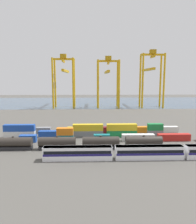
{
  "coord_description": "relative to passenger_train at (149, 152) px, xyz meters",
  "views": [
    {
      "loc": [
        -8.49,
        -81.23,
        22.88
      ],
      "look_at": [
        -5.05,
        23.42,
        7.33
      ],
      "focal_mm": 35.16,
      "sensor_mm": 36.0,
      "label": 1
    }
  ],
  "objects": [
    {
      "name": "shipping_container_1",
      "position": [
        -26.44,
        18.81,
        -0.84
      ],
      "size": [
        6.04,
        2.44,
        2.6
      ],
      "primitive_type": "cube",
      "color": "#146066",
      "rests_on": "ground_plane"
    },
    {
      "name": "shipping_container_16",
      "position": [
        9.2,
        25.34,
        1.76
      ],
      "size": [
        6.04,
        2.44,
        2.6
      ],
      "primitive_type": "cube",
      "color": "#197538",
      "rests_on": "shipping_container_15"
    },
    {
      "name": "gantry_crane_west",
      "position": [
        -38.67,
        123.64,
        24.14
      ],
      "size": [
        17.63,
        41.94,
        43.02
      ],
      "color": "gold",
      "rests_on": "ground_plane"
    },
    {
      "name": "shipping_container_13",
      "position": [
        -4.4,
        25.34,
        -0.84
      ],
      "size": [
        12.1,
        2.44,
        2.6
      ],
      "primitive_type": "cube",
      "color": "#197538",
      "rests_on": "ground_plane"
    },
    {
      "name": "ground_plane",
      "position": [
        -8.32,
        60.63,
        -2.14
      ],
      "size": [
        420.0,
        420.0,
        0.0
      ],
      "primitive_type": "plane",
      "color": "#4C4944"
    },
    {
      "name": "shipping_container_2",
      "position": [
        -26.44,
        18.81,
        1.76
      ],
      "size": [
        6.04,
        2.44,
        2.6
      ],
      "primitive_type": "cube",
      "color": "orange",
      "rests_on": "shipping_container_1"
    },
    {
      "name": "freight_tank_row",
      "position": [
        -20.78,
        9.93,
        -0.01
      ],
      "size": [
        55.27,
        3.01,
        4.47
      ],
      "color": "#232326",
      "rests_on": "ground_plane"
    },
    {
      "name": "harbour_water",
      "position": [
        -8.32,
        163.42,
        -2.14
      ],
      "size": [
        400.0,
        110.0,
        0.01
      ],
      "primitive_type": "cube",
      "color": "#384C60",
      "rests_on": "ground_plane"
    },
    {
      "name": "shipping_container_14",
      "position": [
        -4.4,
        25.34,
        1.76
      ],
      "size": [
        12.1,
        2.44,
        2.6
      ],
      "primitive_type": "cube",
      "color": "gold",
      "rests_on": "shipping_container_13"
    },
    {
      "name": "shipping_container_11",
      "position": [
        -18.01,
        25.34,
        -0.84
      ],
      "size": [
        12.1,
        2.44,
        2.6
      ],
      "primitive_type": "cube",
      "color": "slate",
      "rests_on": "ground_plane"
    },
    {
      "name": "shipping_container_4",
      "position": [
        0.84,
        18.81,
        -0.84
      ],
      "size": [
        12.1,
        2.44,
        2.6
      ],
      "primitive_type": "cube",
      "color": "silver",
      "rests_on": "ground_plane"
    },
    {
      "name": "shipping_container_8",
      "position": [
        -45.22,
        25.34,
        -0.84
      ],
      "size": [
        12.1,
        2.44,
        2.6
      ],
      "primitive_type": "cube",
      "color": "silver",
      "rests_on": "ground_plane"
    },
    {
      "name": "shipping_container_0",
      "position": [
        -40.08,
        18.81,
        -0.84
      ],
      "size": [
        6.04,
        2.44,
        2.6
      ],
      "primitive_type": "cube",
      "color": "#1C4299",
      "rests_on": "ground_plane"
    },
    {
      "name": "shipping_container_21",
      "position": [
        15.01,
        31.87,
        -0.84
      ],
      "size": [
        12.1,
        2.44,
        2.6
      ],
      "primitive_type": "cube",
      "color": "silver",
      "rests_on": "ground_plane"
    },
    {
      "name": "shipping_container_19",
      "position": [
        -11.04,
        31.87,
        -0.84
      ],
      "size": [
        12.1,
        2.44,
        2.6
      ],
      "primitive_type": "cube",
      "color": "maroon",
      "rests_on": "ground_plane"
    },
    {
      "name": "gantry_crane_east",
      "position": [
        33.47,
        122.97,
        25.81
      ],
      "size": [
        18.88,
        38.49,
        46.81
      ],
      "color": "gold",
      "rests_on": "ground_plane"
    },
    {
      "name": "shipping_container_17",
      "position": [
        -37.09,
        31.87,
        -0.84
      ],
      "size": [
        6.04,
        2.44,
        2.6
      ],
      "primitive_type": "cube",
      "color": "slate",
      "rests_on": "ground_plane"
    },
    {
      "name": "passenger_train",
      "position": [
        0.0,
        0.0,
        0.0
      ],
      "size": [
        60.96,
        3.14,
        3.9
      ],
      "color": "silver",
      "rests_on": "ground_plane"
    },
    {
      "name": "gantry_crane_central",
      "position": [
        -2.6,
        123.13,
        23.31
      ],
      "size": [
        18.3,
        38.15,
        41.61
      ],
      "color": "gold",
      "rests_on": "ground_plane"
    },
    {
      "name": "shipping_container_9",
      "position": [
        -45.22,
        25.34,
        1.76
      ],
      "size": [
        12.1,
        2.44,
        2.6
      ],
      "primitive_type": "cube",
      "color": "#1C4299",
      "rests_on": "shipping_container_8"
    },
    {
      "name": "shipping_container_12",
      "position": [
        -18.01,
        25.34,
        1.76
      ],
      "size": [
        12.1,
        2.44,
        2.6
      ],
      "primitive_type": "cube",
      "color": "gold",
      "rests_on": "shipping_container_11"
    },
    {
      "name": "shipping_container_3",
      "position": [
        -12.8,
        18.81,
        -0.84
      ],
      "size": [
        6.04,
        2.44,
        2.6
      ],
      "primitive_type": "cube",
      "color": "#146066",
      "rests_on": "ground_plane"
    },
    {
      "name": "shipping_container_18",
      "position": [
        -24.06,
        31.87,
        -0.84
      ],
      "size": [
        6.04,
        2.44,
        2.6
      ],
      "primitive_type": "cube",
      "color": "gold",
      "rests_on": "ground_plane"
    },
    {
      "name": "shipping_container_15",
      "position": [
        9.2,
        25.34,
        -0.84
      ],
      "size": [
        6.04,
        2.44,
        2.6
      ],
      "primitive_type": "cube",
      "color": "slate",
      "rests_on": "ground_plane"
    },
    {
      "name": "shipping_container_20",
      "position": [
        1.99,
        31.87,
        -0.84
      ],
      "size": [
        12.1,
        2.44,
        2.6
      ],
      "primitive_type": "cube",
      "color": "orange",
      "rests_on": "ground_plane"
    },
    {
      "name": "shipping_container_5",
      "position": [
        14.47,
        18.81,
        -0.84
      ],
      "size": [
        12.1,
        2.44,
        2.6
      ],
      "primitive_type": "cube",
      "color": "#AD211C",
      "rests_on": "ground_plane"
    },
    {
      "name": "shipping_container_10",
      "position": [
        -31.61,
        25.34,
        -0.84
      ],
      "size": [
        12.1,
        2.44,
        2.6
      ],
      "primitive_type": "cube",
      "color": "#1C4299",
      "rests_on": "ground_plane"
    }
  ]
}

